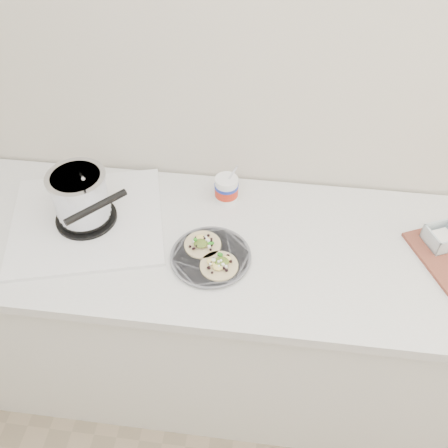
# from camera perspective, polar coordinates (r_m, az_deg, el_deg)

# --- Properties ---
(counter) EXTENTS (2.44, 0.66, 0.90)m
(counter) POSITION_cam_1_polar(r_m,az_deg,el_deg) (2.00, 5.06, -10.85)
(counter) COLOR silver
(counter) RESTS_ON ground
(stove) EXTENTS (0.61, 0.58, 0.24)m
(stove) POSITION_cam_1_polar(r_m,az_deg,el_deg) (1.72, -15.82, 2.12)
(stove) COLOR silver
(stove) RESTS_ON counter
(taco_plate) EXTENTS (0.26, 0.26, 0.04)m
(taco_plate) POSITION_cam_1_polar(r_m,az_deg,el_deg) (1.58, -1.53, -3.56)
(taco_plate) COLOR #5C5D63
(taco_plate) RESTS_ON counter
(tub) EXTENTS (0.08, 0.08, 0.19)m
(tub) POSITION_cam_1_polar(r_m,az_deg,el_deg) (1.74, 0.38, 4.28)
(tub) COLOR white
(tub) RESTS_ON counter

